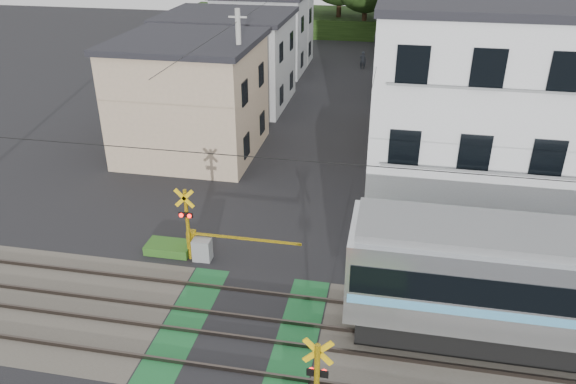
# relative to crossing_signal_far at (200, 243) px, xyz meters

# --- Properties ---
(ground) EXTENTS (120.00, 120.00, 0.00)m
(ground) POSITION_rel_crossing_signal_far_xyz_m (2.59, -3.65, -0.71)
(ground) COLOR black
(track_bed) EXTENTS (120.00, 120.00, 0.14)m
(track_bed) POSITION_rel_crossing_signal_far_xyz_m (2.59, -3.65, -0.67)
(track_bed) COLOR #47423A
(track_bed) RESTS_ON ground
(crossing_signal_far) EXTENTS (4.74, 0.65, 3.09)m
(crossing_signal_far) POSITION_rel_crossing_signal_far_xyz_m (0.00, 0.00, 0.00)
(crossing_signal_far) COLOR yellow
(crossing_signal_far) RESTS_ON ground
(apartment_block) EXTENTS (10.20, 8.36, 9.30)m
(apartment_block) POSITION_rel_crossing_signal_far_xyz_m (11.09, 5.84, 3.94)
(apartment_block) COLOR silver
(apartment_block) RESTS_ON ground
(houses_row) EXTENTS (22.07, 31.35, 6.80)m
(houses_row) POSITION_rel_crossing_signal_far_xyz_m (2.84, 22.27, 2.53)
(houses_row) COLOR tan
(houses_row) RESTS_ON ground
(catenary) EXTENTS (60.00, 5.04, 7.00)m
(catenary) POSITION_rel_crossing_signal_far_xyz_m (8.59, -3.62, 2.98)
(catenary) COLOR #2D2D33
(catenary) RESTS_ON ground
(utility_poles) EXTENTS (7.90, 42.00, 8.00)m
(utility_poles) POSITION_rel_crossing_signal_far_xyz_m (1.53, 19.35, 3.37)
(utility_poles) COLOR #A5A5A0
(utility_poles) RESTS_ON ground
(pedestrian) EXTENTS (0.55, 0.36, 1.51)m
(pedestrian) POSITION_rel_crossing_signal_far_xyz_m (4.02, 30.33, 0.04)
(pedestrian) COLOR #30343C
(pedestrian) RESTS_ON ground
(weed_patches) EXTENTS (10.25, 8.80, 0.40)m
(weed_patches) POSITION_rel_crossing_signal_far_xyz_m (4.34, -3.74, -0.53)
(weed_patches) COLOR #2D5E1E
(weed_patches) RESTS_ON ground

